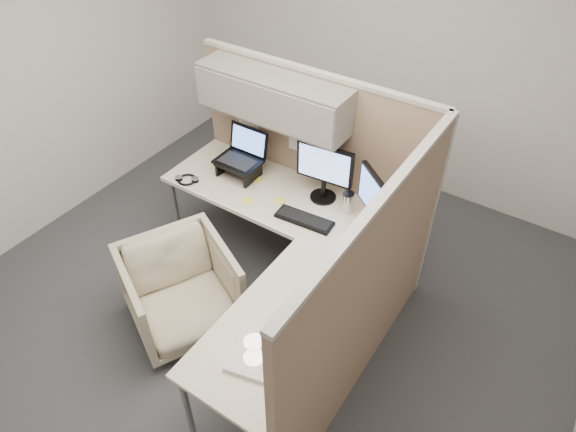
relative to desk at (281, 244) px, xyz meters
The scene contains 19 objects.
ground 0.71m from the desk, 134.71° to the right, with size 4.50×4.50×0.00m, color #343439.
partition_back 0.88m from the desk, 115.90° to the left, with size 2.00×0.36×1.63m.
partition_right 0.81m from the desk, 13.96° to the right, with size 0.07×2.03×1.63m.
desk is the anchor object (origin of this frame).
office_chair 0.80m from the desk, 136.72° to the right, with size 0.74×0.69×0.76m, color #BCB696.
monitor_left 0.65m from the desk, 89.71° to the left, with size 0.44×0.20×0.47m.
monitor_right 0.71m from the desk, 41.73° to the left, with size 0.37×0.30×0.47m.
laptop_station 0.87m from the desk, 146.23° to the left, with size 0.35×0.30×0.37m.
keyboard 0.27m from the desk, 84.18° to the left, with size 0.43×0.14×0.02m, color black.
mouse 0.47m from the desk, 14.46° to the left, with size 0.10×0.07×0.04m, color black.
travel_mug 0.59m from the desk, 65.73° to the left, with size 0.08×0.08×0.17m.
soda_can_green 0.61m from the desk, 16.33° to the left, with size 0.07×0.07×0.12m, color black.
soda_can_silver 0.57m from the desk, 32.04° to the left, with size 0.07×0.07×0.12m, color silver.
sticky_note_a 0.50m from the desk, 154.61° to the left, with size 0.08×0.08×0.01m, color yellow.
sticky_note_c 0.73m from the desk, 139.64° to the left, with size 0.08×0.08×0.01m, color yellow.
sticky_note_d 0.43m from the desk, 125.62° to the left, with size 0.08×0.08×0.01m, color yellow.
headphones 1.02m from the desk, behind, with size 0.20×0.20×0.03m.
paper_stack 0.94m from the desk, 64.96° to the right, with size 0.31×0.36×0.03m.
desk_clock 0.70m from the desk, 42.30° to the right, with size 0.07×0.09×0.09m.
Camera 1 is at (1.60, -2.01, 3.20)m, focal length 32.00 mm.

